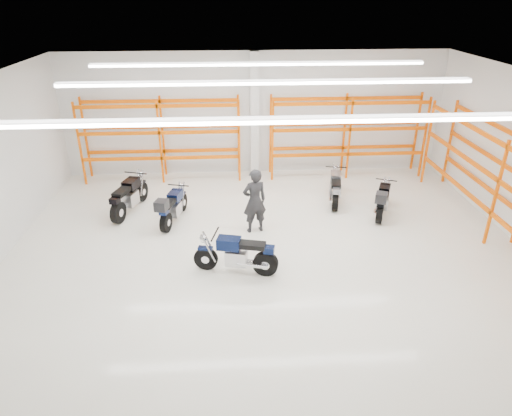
{
  "coord_description": "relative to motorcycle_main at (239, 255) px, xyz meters",
  "views": [
    {
      "loc": [
        -1.0,
        -10.64,
        6.43
      ],
      "look_at": [
        -0.29,
        0.5,
        1.05
      ],
      "focal_mm": 32.0,
      "sensor_mm": 36.0,
      "label": 1
    }
  ],
  "objects": [
    {
      "name": "room_shell",
      "position": [
        0.8,
        1.03,
        2.79
      ],
      "size": [
        14.02,
        12.02,
        4.51
      ],
      "color": "silver",
      "rests_on": "ground"
    },
    {
      "name": "motorcycle_back_a",
      "position": [
        -3.37,
        3.61,
        0.03
      ],
      "size": [
        0.99,
        2.24,
        1.12
      ],
      "color": "black",
      "rests_on": "ground"
    },
    {
      "name": "motorcycle_main",
      "position": [
        0.0,
        0.0,
        0.0
      ],
      "size": [
        2.12,
        0.86,
        1.05
      ],
      "color": "black",
      "rests_on": "ground"
    },
    {
      "name": "pallet_racking_back_right",
      "position": [
        4.2,
        6.49,
        1.29
      ],
      "size": [
        5.67,
        0.87,
        3.0
      ],
      "color": "#FF4B00",
      "rests_on": "ground"
    },
    {
      "name": "standing_man",
      "position": [
        0.51,
        2.15,
        0.47
      ],
      "size": [
        0.8,
        0.64,
        1.93
      ],
      "primitive_type": "imported",
      "rotation": [
        0.0,
        0.0,
        3.42
      ],
      "color": "black",
      "rests_on": "ground"
    },
    {
      "name": "motorcycle_back_b",
      "position": [
        -1.94,
        2.78,
        0.03
      ],
      "size": [
        0.89,
        2.09,
        1.09
      ],
      "color": "black",
      "rests_on": "ground"
    },
    {
      "name": "motorcycle_back_c",
      "position": [
        3.29,
        3.98,
        -0.01
      ],
      "size": [
        0.82,
        2.1,
        1.04
      ],
      "color": "black",
      "rests_on": "ground"
    },
    {
      "name": "motorcycle_back_d",
      "position": [
        4.52,
        2.89,
        0.02
      ],
      "size": [
        1.08,
        1.97,
        1.06
      ],
      "color": "black",
      "rests_on": "ground"
    },
    {
      "name": "structural_column",
      "position": [
        0.8,
        6.83,
        1.76
      ],
      "size": [
        0.32,
        0.32,
        4.5
      ],
      "primitive_type": "cube",
      "color": "white",
      "rests_on": "ground"
    },
    {
      "name": "pallet_racking_back_left",
      "position": [
        -2.6,
        6.49,
        1.29
      ],
      "size": [
        5.67,
        0.87,
        3.0
      ],
      "color": "#FF4B00",
      "rests_on": "ground"
    },
    {
      "name": "ground",
      "position": [
        0.8,
        1.01,
        -0.49
      ],
      "size": [
        14.0,
        14.0,
        0.0
      ],
      "primitive_type": "plane",
      "color": "silver",
      "rests_on": "ground"
    }
  ]
}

